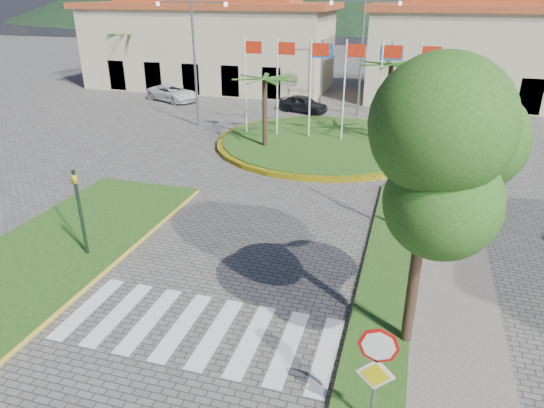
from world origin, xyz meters
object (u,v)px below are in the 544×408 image
(deciduous_tree, at_px, (431,154))
(car_dark_b, at_px, (424,97))
(roundabout_island, at_px, (323,142))
(white_van, at_px, (173,93))
(stop_sign, at_px, (376,364))
(car_dark_a, at_px, (303,104))

(deciduous_tree, xyz_separation_m, car_dark_b, (0.13, 30.36, -4.57))
(roundabout_island, distance_m, car_dark_b, 14.51)
(deciduous_tree, height_order, white_van, deciduous_tree)
(roundabout_island, xyz_separation_m, deciduous_tree, (5.50, -17.00, 5.00))
(deciduous_tree, bearing_deg, car_dark_b, 89.75)
(deciduous_tree, distance_m, white_van, 32.97)
(stop_sign, relative_size, white_van, 0.55)
(stop_sign, relative_size, car_dark_a, 0.71)
(white_van, height_order, car_dark_a, white_van)
(car_dark_b, bearing_deg, deciduous_tree, 156.48)
(stop_sign, height_order, deciduous_tree, deciduous_tree)
(roundabout_island, bearing_deg, car_dark_b, 67.17)
(stop_sign, distance_m, car_dark_a, 29.18)
(white_van, xyz_separation_m, car_dark_a, (11.34, -0.88, -0.02))
(roundabout_island, relative_size, car_dark_b, 3.45)
(car_dark_a, bearing_deg, deciduous_tree, -143.19)
(roundabout_island, distance_m, deciduous_tree, 18.55)
(white_van, height_order, car_dark_b, white_van)
(white_van, xyz_separation_m, car_dark_b, (20.06, 4.48, -0.06))
(roundabout_island, distance_m, stop_sign, 20.69)
(stop_sign, relative_size, car_dark_b, 0.72)
(car_dark_b, bearing_deg, stop_sign, 155.47)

